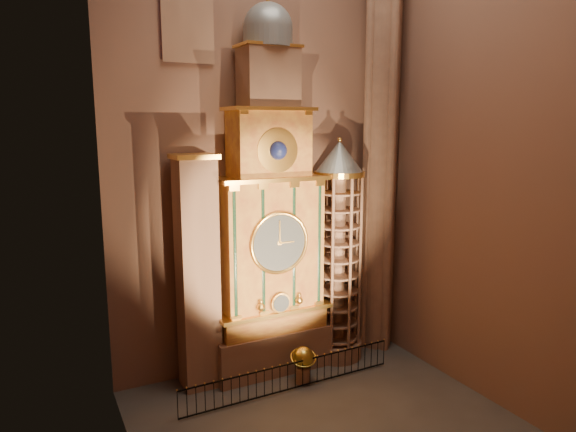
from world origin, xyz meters
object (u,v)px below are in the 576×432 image
stair_turret (338,253)px  celestial_globe (303,362)px  astronomical_clock (270,230)px  iron_railing (291,376)px  portrait_tower (198,273)px

stair_turret → celestial_globe: bearing=-149.1°
astronomical_clock → iron_railing: bearing=-92.1°
portrait_tower → stair_turret: (6.90, -0.28, 0.12)m
astronomical_clock → iron_railing: (-0.08, -2.33, -6.01)m
portrait_tower → stair_turret: 6.91m
portrait_tower → celestial_globe: portrait_tower is taller
stair_turret → iron_railing: (-3.58, -2.06, -4.60)m
portrait_tower → celestial_globe: size_ratio=6.05×
astronomical_clock → stair_turret: (3.50, -0.26, -1.41)m
portrait_tower → iron_railing: bearing=-35.3°
stair_turret → celestial_globe: (-2.79, -1.67, -4.26)m
iron_railing → portrait_tower: bearing=144.7°
iron_railing → celestial_globe: bearing=26.2°
portrait_tower → stair_turret: bearing=-2.3°
portrait_tower → celestial_globe: 6.15m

